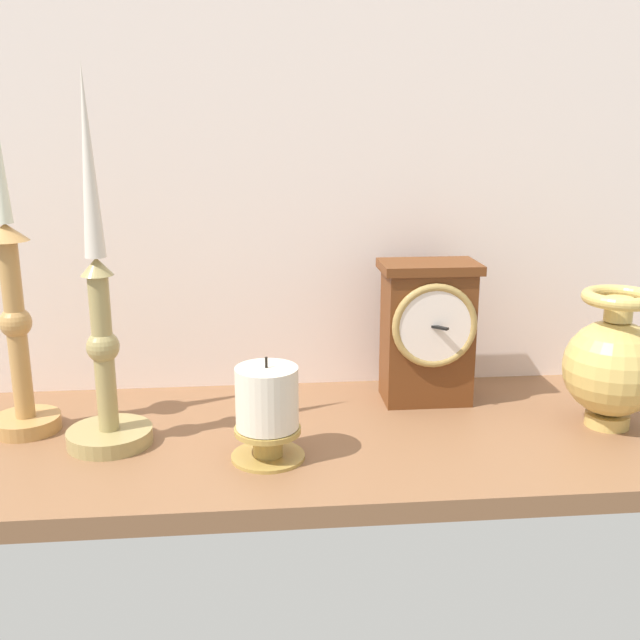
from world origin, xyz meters
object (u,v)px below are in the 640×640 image
Objects in this scene: candlestick_tall_center at (102,337)px; pillar_candle_front at (267,411)px; candlestick_tall_left at (15,318)px; mantel_clock at (428,331)px; brass_vase_bulbous at (613,364)px.

pillar_candle_front is at bearing -17.08° from candlestick_tall_center.
candlestick_tall_left reaches higher than pillar_candle_front.
candlestick_tall_center is at bearing -165.56° from mantel_clock.
mantel_clock is at bearing 14.44° from candlestick_tall_center.
brass_vase_bulbous is (60.07, -0.35, -4.84)cm from candlestick_tall_center.
mantel_clock is at bearing 36.32° from pillar_candle_front.
mantel_clock is 50.97cm from candlestick_tall_left.
pillar_candle_front is at bearing -19.93° from candlestick_tall_left.
pillar_candle_front is at bearing -143.68° from mantel_clock.
brass_vase_bulbous is 1.44× the size of pillar_candle_front.
mantel_clock is 0.44× the size of candlestick_tall_center.
candlestick_tall_center is 3.59× the size of pillar_candle_front.
brass_vase_bulbous is at bearing -27.48° from mantel_clock.
pillar_candle_front is (-41.87, -5.24, -2.40)cm from brass_vase_bulbous.
brass_vase_bulbous is (70.85, -5.26, -6.06)cm from candlestick_tall_left.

